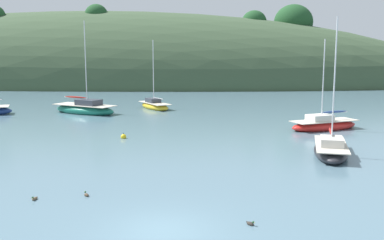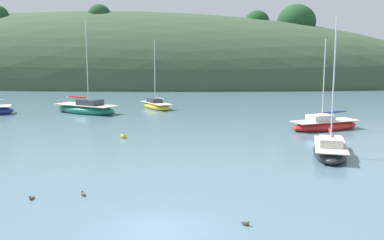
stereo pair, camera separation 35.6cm
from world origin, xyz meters
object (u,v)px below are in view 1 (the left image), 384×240
at_px(duck_trailing, 86,195).
at_px(duck_lone_right, 35,199).
at_px(sailboat_red_portside, 85,109).
at_px(mooring_buoy_outer, 124,137).
at_px(sailboat_teal_outer, 331,149).
at_px(duck_straggler, 250,224).
at_px(sailboat_cream_ketch, 324,125).
at_px(sailboat_navy_dinghy, 155,106).

height_order(duck_trailing, duck_lone_right, same).
relative_size(sailboat_red_portside, duck_trailing, 27.10).
distance_m(sailboat_red_portside, mooring_buoy_outer, 15.87).
bearing_deg(sailboat_teal_outer, duck_straggler, -116.62).
bearing_deg(duck_straggler, sailboat_cream_ketch, 70.19).
distance_m(sailboat_cream_ketch, mooring_buoy_outer, 17.53).
height_order(sailboat_teal_outer, duck_lone_right, sailboat_teal_outer).
distance_m(sailboat_navy_dinghy, mooring_buoy_outer, 18.63).
bearing_deg(duck_trailing, sailboat_cream_ketch, 51.02).
height_order(sailboat_navy_dinghy, duck_lone_right, sailboat_navy_dinghy).
bearing_deg(duck_lone_right, sailboat_cream_ketch, 48.23).
distance_m(duck_lone_right, duck_straggler, 10.03).
bearing_deg(duck_trailing, duck_straggler, -22.67).
bearing_deg(duck_lone_right, mooring_buoy_outer, 86.16).
height_order(sailboat_teal_outer, sailboat_navy_dinghy, sailboat_teal_outer).
xyz_separation_m(sailboat_cream_ketch, duck_straggler, (-8.05, -22.35, -0.35)).
xyz_separation_m(sailboat_teal_outer, duck_lone_right, (-15.87, -9.82, -0.34)).
bearing_deg(sailboat_red_portside, sailboat_cream_ketch, -20.42).
distance_m(sailboat_teal_outer, mooring_buoy_outer, 15.69).
bearing_deg(sailboat_cream_ketch, duck_lone_right, -131.77).
relative_size(sailboat_cream_ketch, mooring_buoy_outer, 14.96).
height_order(sailboat_teal_outer, duck_straggler, sailboat_teal_outer).
distance_m(sailboat_cream_ketch, sailboat_red_portside, 25.73).
relative_size(sailboat_teal_outer, duck_straggler, 24.76).
bearing_deg(duck_trailing, sailboat_teal_outer, 33.81).
distance_m(sailboat_red_portside, duck_lone_right, 29.57).
height_order(sailboat_red_portside, sailboat_navy_dinghy, sailboat_red_portside).
relative_size(sailboat_cream_ketch, duck_straggler, 21.84).
xyz_separation_m(sailboat_red_portside, sailboat_navy_dinghy, (7.17, 4.56, -0.10)).
bearing_deg(sailboat_teal_outer, mooring_buoy_outer, 161.49).
height_order(sailboat_navy_dinghy, mooring_buoy_outer, sailboat_navy_dinghy).
distance_m(sailboat_teal_outer, duck_trailing, 16.43).
distance_m(sailboat_cream_ketch, duck_lone_right, 26.68).
bearing_deg(sailboat_red_portside, duck_lone_right, -77.62).
xyz_separation_m(sailboat_red_portside, duck_trailing, (8.56, -28.20, -0.42)).
bearing_deg(sailboat_cream_ketch, sailboat_red_portside, 159.58).
bearing_deg(duck_straggler, duck_lone_right, 165.85).
bearing_deg(duck_straggler, sailboat_navy_dinghy, 103.92).
xyz_separation_m(sailboat_navy_dinghy, duck_straggler, (8.89, -35.89, -0.32)).
bearing_deg(sailboat_teal_outer, sailboat_cream_ketch, 79.33).
distance_m(sailboat_red_portside, sailboat_teal_outer, 29.26).
relative_size(sailboat_teal_outer, mooring_buoy_outer, 16.96).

